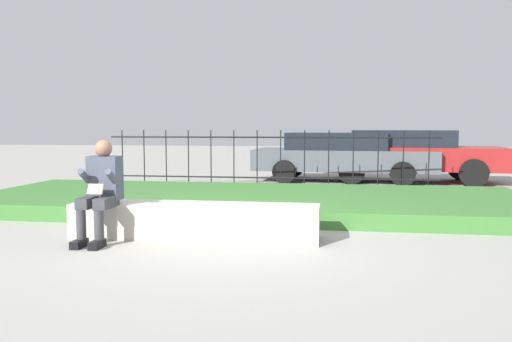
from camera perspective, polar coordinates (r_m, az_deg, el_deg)
ground_plane at (r=6.27m, az=-4.03°, el=-7.73°), size 60.00×60.00×0.00m
stone_bench at (r=6.31m, az=-7.03°, el=-5.90°), size 3.10×0.58×0.43m
person_seated_reader at (r=6.32m, az=-17.28°, el=-1.73°), size 0.42×0.73×1.23m
grass_berm at (r=8.60m, az=-0.56°, el=-3.43°), size 9.33×3.45×0.24m
iron_fence at (r=11.02m, az=1.47°, el=1.44°), size 7.33×0.03×1.32m
car_parked_right at (r=13.17m, az=16.86°, el=1.91°), size 4.58×2.08×1.31m
car_parked_center at (r=12.97m, az=9.78°, el=1.81°), size 4.64×2.12×1.24m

